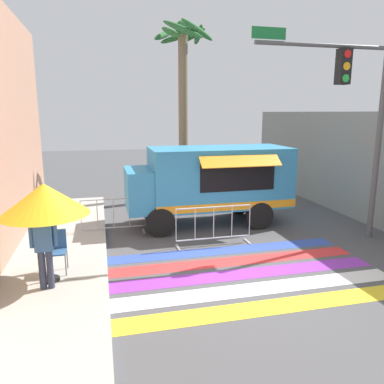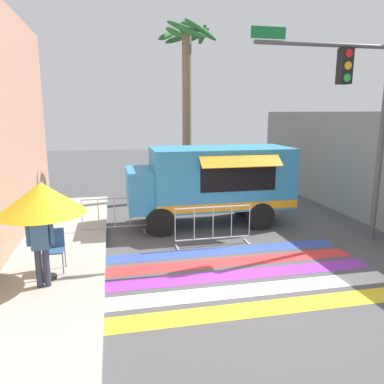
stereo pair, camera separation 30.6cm
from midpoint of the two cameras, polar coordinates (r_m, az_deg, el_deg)
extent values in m
plane|color=#4C4C4F|center=(9.02, 6.21, -11.71)|extent=(60.00, 60.00, 0.00)
cube|color=gray|center=(13.74, 24.01, 3.48)|extent=(0.20, 16.00, 3.65)
cube|color=yellow|center=(7.56, 10.96, -16.80)|extent=(6.40, 0.56, 0.01)
cube|color=white|center=(8.17, 8.68, -14.39)|extent=(6.40, 0.56, 0.01)
cube|color=purple|center=(8.81, 6.76, -12.30)|extent=(6.40, 0.56, 0.01)
cube|color=red|center=(9.47, 5.13, -10.49)|extent=(6.40, 0.56, 0.01)
cube|color=#334FB2|center=(10.14, 3.73, -8.90)|extent=(6.40, 0.56, 0.01)
cube|color=#338CBF|center=(12.22, 3.45, 2.37)|extent=(4.46, 2.02, 1.90)
cube|color=#338CBF|center=(11.82, -6.95, 0.45)|extent=(1.57, 1.86, 1.28)
cube|color=#1E232D|center=(11.70, -10.58, 1.81)|extent=(0.06, 1.61, 0.49)
cube|color=black|center=(11.32, 6.25, 2.28)|extent=(2.36, 0.03, 0.85)
cube|color=orange|center=(11.06, 6.68, 4.69)|extent=(2.46, 0.43, 0.31)
cube|color=orange|center=(11.44, 4.90, -2.27)|extent=(4.46, 0.01, 0.24)
cylinder|color=black|center=(11.14, -5.59, -4.63)|extent=(0.87, 0.22, 0.87)
cylinder|color=black|center=(12.92, -6.78, -2.32)|extent=(0.87, 0.22, 0.87)
cylinder|color=black|center=(11.98, 9.50, -3.56)|extent=(0.87, 0.22, 0.87)
cylinder|color=black|center=(13.64, 6.45, -1.54)|extent=(0.87, 0.22, 0.87)
cylinder|color=#515456|center=(11.78, 25.87, 6.90)|extent=(0.16, 0.16, 5.62)
cylinder|color=#515456|center=(10.77, 18.74, 20.41)|extent=(3.83, 0.11, 0.11)
cube|color=black|center=(10.99, 21.29, 17.36)|extent=(0.32, 0.28, 0.90)
cylinder|color=red|center=(10.91, 21.86, 18.96)|extent=(0.20, 0.02, 0.20)
cylinder|color=#F2A519|center=(10.87, 21.73, 17.40)|extent=(0.20, 0.02, 0.20)
cylinder|color=green|center=(10.85, 21.60, 15.82)|extent=(0.20, 0.02, 0.20)
cube|color=#197238|center=(10.07, 10.72, 22.71)|extent=(0.90, 0.02, 0.28)
cylinder|color=black|center=(8.66, -21.65, -12.25)|extent=(0.36, 0.36, 0.06)
cylinder|color=#B2B2B7|center=(8.31, -22.19, -5.85)|extent=(0.04, 0.04, 2.09)
cone|color=yellow|center=(8.13, -22.59, -0.99)|extent=(1.77, 1.77, 0.64)
cylinder|color=#4C4C51|center=(8.77, -22.39, -10.59)|extent=(0.02, 0.02, 0.46)
cylinder|color=#4C4C51|center=(8.71, -19.66, -10.52)|extent=(0.02, 0.02, 0.46)
cylinder|color=#4C4C51|center=(9.15, -22.02, -9.61)|extent=(0.02, 0.02, 0.46)
cylinder|color=#4C4C51|center=(9.09, -19.41, -9.53)|extent=(0.02, 0.02, 0.46)
cube|color=#2D5999|center=(8.84, -20.99, -8.56)|extent=(0.44, 0.44, 0.03)
cube|color=#2D5999|center=(8.96, -20.95, -6.70)|extent=(0.44, 0.03, 0.44)
cylinder|color=#2D3347|center=(8.22, -22.88, -10.88)|extent=(0.13, 0.13, 0.80)
cylinder|color=#2D3347|center=(8.20, -21.83, -10.86)|extent=(0.13, 0.13, 0.80)
cube|color=#33598C|center=(7.97, -22.77, -6.07)|extent=(0.34, 0.20, 0.65)
cylinder|color=#33598C|center=(8.00, -24.35, -5.90)|extent=(0.09, 0.09, 0.55)
cylinder|color=#33598C|center=(7.93, -21.21, -5.79)|extent=(0.09, 0.09, 0.55)
sphere|color=tan|center=(7.84, -23.04, -2.83)|extent=(0.22, 0.22, 0.22)
cylinder|color=#B7BABF|center=(10.22, 2.50, -2.31)|extent=(2.12, 0.04, 0.04)
cylinder|color=#B7BABF|center=(10.48, 2.45, -7.03)|extent=(2.12, 0.04, 0.04)
cylinder|color=#B7BABF|center=(10.11, -3.33, -5.11)|extent=(0.02, 0.02, 0.89)
cylinder|color=#B7BABF|center=(10.21, -0.39, -4.91)|extent=(0.02, 0.02, 0.89)
cylinder|color=#B7BABF|center=(10.34, 2.48, -4.70)|extent=(0.02, 0.02, 0.89)
cylinder|color=#B7BABF|center=(10.50, 5.26, -4.49)|extent=(0.02, 0.02, 0.89)
cylinder|color=#B7BABF|center=(10.68, 7.96, -4.27)|extent=(0.02, 0.02, 0.89)
cube|color=#B7BABF|center=(10.32, -3.01, -8.43)|extent=(0.06, 0.44, 0.03)
cube|color=#B7BABF|center=(10.85, 7.62, -7.48)|extent=(0.06, 0.44, 0.03)
cylinder|color=#B7BABF|center=(11.44, -12.72, -1.05)|extent=(1.89, 0.04, 0.04)
cylinder|color=#B7BABF|center=(11.67, -12.52, -5.31)|extent=(1.89, 0.04, 0.04)
cylinder|color=#B7BABF|center=(11.57, -17.32, -3.43)|extent=(0.02, 0.02, 0.89)
cylinder|color=#B7BABF|center=(11.55, -14.97, -3.32)|extent=(0.02, 0.02, 0.89)
cylinder|color=#B7BABF|center=(11.55, -12.62, -3.20)|extent=(0.02, 0.02, 0.89)
cylinder|color=#B7BABF|center=(11.56, -10.27, -3.08)|extent=(0.02, 0.02, 0.89)
cylinder|color=#B7BABF|center=(11.60, -7.93, -2.95)|extent=(0.02, 0.02, 0.89)
cube|color=#B7BABF|center=(11.75, -16.88, -6.38)|extent=(0.06, 0.44, 0.03)
cube|color=#B7BABF|center=(11.77, -8.09, -5.93)|extent=(0.06, 0.44, 0.03)
cylinder|color=#7A664C|center=(15.77, -1.92, 11.08)|extent=(0.38, 0.38, 6.72)
sphere|color=#2D6B33|center=(16.10, -2.02, 23.66)|extent=(0.60, 0.60, 0.60)
ellipsoid|color=#2D6B33|center=(16.18, 0.40, 22.84)|extent=(0.29, 1.27, 0.73)
ellipsoid|color=#2D6B33|center=(16.61, -0.61, 22.67)|extent=(1.11, 1.13, 0.65)
ellipsoid|color=#2D6B33|center=(16.78, -2.82, 22.51)|extent=(1.52, 0.37, 0.75)
ellipsoid|color=#2D6B33|center=(16.42, -4.92, 22.73)|extent=(1.18, 1.49, 0.79)
ellipsoid|color=#2D6B33|center=(15.70, -3.87, 23.16)|extent=(0.75, 1.18, 0.69)
ellipsoid|color=#2D6B33|center=(15.29, -2.01, 23.53)|extent=(1.58, 0.55, 0.80)
ellipsoid|color=#2D6B33|center=(15.44, 0.23, 23.48)|extent=(1.60, 1.02, 0.78)
camera|label=1|loc=(0.15, -90.82, -0.17)|focal=35.00mm
camera|label=2|loc=(0.15, 89.18, 0.17)|focal=35.00mm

